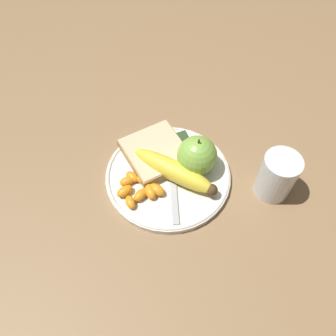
{
  "coord_description": "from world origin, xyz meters",
  "views": [
    {
      "loc": [
        -0.33,
        0.13,
        0.55
      ],
      "look_at": [
        0.0,
        0.0,
        0.03
      ],
      "focal_mm": 35.0,
      "sensor_mm": 36.0,
      "label": 1
    }
  ],
  "objects_px": {
    "juice_glass": "(276,177)",
    "apple": "(197,156)",
    "banana": "(175,171)",
    "fork": "(173,177)",
    "bread_slice": "(156,152)",
    "jam_packet": "(181,143)",
    "plate": "(168,175)"
  },
  "relations": [
    {
      "from": "juice_glass",
      "to": "apple",
      "type": "xyz_separation_m",
      "value": [
        0.09,
        0.12,
        0.01
      ]
    },
    {
      "from": "juice_glass",
      "to": "banana",
      "type": "bearing_deg",
      "value": 61.63
    },
    {
      "from": "fork",
      "to": "bread_slice",
      "type": "bearing_deg",
      "value": 28.99
    },
    {
      "from": "juice_glass",
      "to": "fork",
      "type": "relative_size",
      "value": 0.56
    },
    {
      "from": "juice_glass",
      "to": "jam_packet",
      "type": "height_order",
      "value": "juice_glass"
    },
    {
      "from": "apple",
      "to": "fork",
      "type": "height_order",
      "value": "apple"
    },
    {
      "from": "apple",
      "to": "banana",
      "type": "relative_size",
      "value": 0.52
    },
    {
      "from": "juice_glass",
      "to": "banana",
      "type": "xyz_separation_m",
      "value": [
        0.09,
        0.17,
        -0.01
      ]
    },
    {
      "from": "apple",
      "to": "bread_slice",
      "type": "bearing_deg",
      "value": 48.18
    },
    {
      "from": "plate",
      "to": "juice_glass",
      "type": "distance_m",
      "value": 0.2
    },
    {
      "from": "juice_glass",
      "to": "jam_packet",
      "type": "distance_m",
      "value": 0.2
    },
    {
      "from": "bread_slice",
      "to": "juice_glass",
      "type": "bearing_deg",
      "value": -129.98
    },
    {
      "from": "juice_glass",
      "to": "bread_slice",
      "type": "bearing_deg",
      "value": 50.02
    },
    {
      "from": "jam_packet",
      "to": "bread_slice",
      "type": "bearing_deg",
      "value": 92.72
    },
    {
      "from": "plate",
      "to": "apple",
      "type": "distance_m",
      "value": 0.07
    },
    {
      "from": "juice_glass",
      "to": "bread_slice",
      "type": "distance_m",
      "value": 0.24
    },
    {
      "from": "fork",
      "to": "apple",
      "type": "bearing_deg",
      "value": -65.05
    },
    {
      "from": "juice_glass",
      "to": "fork",
      "type": "bearing_deg",
      "value": 62.25
    },
    {
      "from": "bread_slice",
      "to": "jam_packet",
      "type": "bearing_deg",
      "value": -87.28
    },
    {
      "from": "banana",
      "to": "plate",
      "type": "bearing_deg",
      "value": 39.17
    },
    {
      "from": "banana",
      "to": "fork",
      "type": "bearing_deg",
      "value": 91.46
    },
    {
      "from": "plate",
      "to": "jam_packet",
      "type": "distance_m",
      "value": 0.08
    },
    {
      "from": "plate",
      "to": "fork",
      "type": "bearing_deg",
      "value": -156.06
    },
    {
      "from": "apple",
      "to": "fork",
      "type": "distance_m",
      "value": 0.06
    },
    {
      "from": "apple",
      "to": "jam_packet",
      "type": "relative_size",
      "value": 2.04
    },
    {
      "from": "apple",
      "to": "bread_slice",
      "type": "xyz_separation_m",
      "value": [
        0.06,
        0.06,
        -0.03
      ]
    },
    {
      "from": "juice_glass",
      "to": "bread_slice",
      "type": "xyz_separation_m",
      "value": [
        0.15,
        0.18,
        -0.02
      ]
    },
    {
      "from": "apple",
      "to": "fork",
      "type": "bearing_deg",
      "value": 96.13
    },
    {
      "from": "banana",
      "to": "jam_packet",
      "type": "xyz_separation_m",
      "value": [
        0.06,
        -0.04,
        -0.01
      ]
    },
    {
      "from": "fork",
      "to": "juice_glass",
      "type": "bearing_deg",
      "value": -98.93
    },
    {
      "from": "jam_packet",
      "to": "banana",
      "type": "bearing_deg",
      "value": 147.0
    },
    {
      "from": "banana",
      "to": "bread_slice",
      "type": "xyz_separation_m",
      "value": [
        0.06,
        0.02,
        -0.01
      ]
    }
  ]
}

